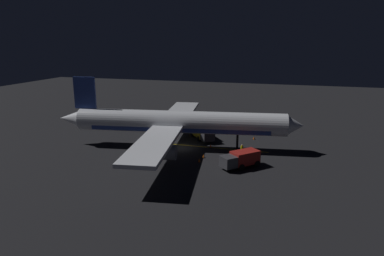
% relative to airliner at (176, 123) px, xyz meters
% --- Properties ---
extents(ground_plane, '(180.00, 180.00, 0.20)m').
position_rel_airliner_xyz_m(ground_plane, '(-0.10, 0.65, -4.28)').
color(ground_plane, black).
extents(apron_guide_stripe, '(0.34, 20.09, 0.01)m').
position_rel_airliner_xyz_m(apron_guide_stripe, '(-1.72, 4.65, -4.18)').
color(apron_guide_stripe, gold).
rests_on(apron_guide_stripe, ground_plane).
extents(airliner, '(39.09, 39.76, 11.34)m').
position_rel_airliner_xyz_m(airliner, '(0.00, 0.00, 0.00)').
color(airliner, white).
rests_on(airliner, ground_plane).
extents(baggage_truck, '(5.47, 5.38, 2.25)m').
position_rel_airliner_xyz_m(baggage_truck, '(5.92, 11.49, -3.01)').
color(baggage_truck, maroon).
rests_on(baggage_truck, ground_plane).
extents(catering_truck, '(6.48, 5.63, 2.62)m').
position_rel_airliner_xyz_m(catering_truck, '(-6.17, 2.63, -2.83)').
color(catering_truck, gold).
rests_on(catering_truck, ground_plane).
extents(ground_crew_worker, '(0.40, 0.40, 1.74)m').
position_rel_airliner_xyz_m(ground_crew_worker, '(0.73, 10.82, -3.29)').
color(ground_crew_worker, black).
rests_on(ground_crew_worker, ground_plane).
extents(traffic_cone_near_left, '(0.50, 0.50, 0.55)m').
position_rel_airliner_xyz_m(traffic_cone_near_left, '(-1.66, 5.38, -3.93)').
color(traffic_cone_near_left, '#EA590F').
rests_on(traffic_cone_near_left, ground_plane).
extents(traffic_cone_near_right, '(0.50, 0.50, 0.55)m').
position_rel_airliner_xyz_m(traffic_cone_near_right, '(-8.52, 11.62, -3.93)').
color(traffic_cone_near_right, '#EA590F').
rests_on(traffic_cone_near_right, ground_plane).
extents(traffic_cone_under_wing, '(0.50, 0.50, 0.55)m').
position_rel_airliner_xyz_m(traffic_cone_under_wing, '(3.55, 5.51, -3.93)').
color(traffic_cone_under_wing, '#EA590F').
rests_on(traffic_cone_under_wing, ground_plane).
extents(traffic_cone_far, '(0.50, 0.50, 0.55)m').
position_rel_airliner_xyz_m(traffic_cone_far, '(5.56, 5.38, -3.93)').
color(traffic_cone_far, '#EA590F').
rests_on(traffic_cone_far, ground_plane).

